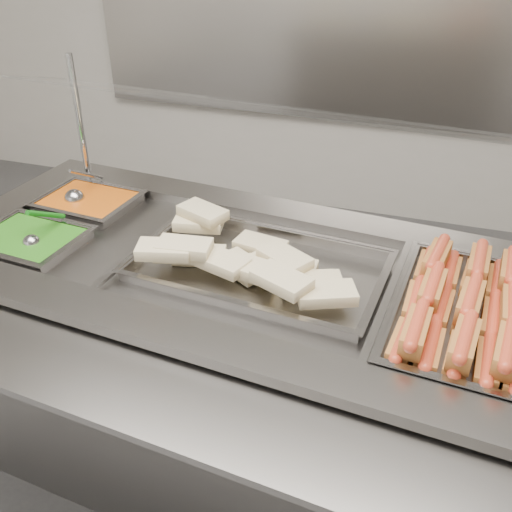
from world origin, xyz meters
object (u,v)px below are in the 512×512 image
(serving_spoon, at_px, (35,238))
(steam_counter, at_px, (242,375))
(ladle, at_px, (75,197))
(pan_wraps, at_px, (259,271))
(sneeze_guard, at_px, (270,113))
(pan_hotdogs, at_px, (463,324))

(serving_spoon, bearing_deg, steam_counter, 8.57)
(ladle, bearing_deg, pan_wraps, -15.07)
(pan_wraps, xyz_separation_m, ladle, (-0.69, 0.19, 0.03))
(sneeze_guard, xyz_separation_m, ladle, (-0.65, -0.03, -0.34))
(sneeze_guard, relative_size, pan_hotdogs, 2.89)
(pan_hotdogs, bearing_deg, serving_spoon, -178.24)
(sneeze_guard, height_order, pan_wraps, sneeze_guard)
(ladle, bearing_deg, sneeze_guard, 2.19)
(sneeze_guard, bearing_deg, serving_spoon, -154.20)
(steam_counter, bearing_deg, pan_wraps, -5.13)
(steam_counter, distance_m, sneeze_guard, 0.80)
(pan_wraps, bearing_deg, sneeze_guard, 100.22)
(ladle, bearing_deg, steam_counter, -15.92)
(pan_hotdogs, distance_m, pan_wraps, 0.54)
(pan_hotdogs, bearing_deg, pan_wraps, 174.87)
(sneeze_guard, xyz_separation_m, serving_spoon, (-0.61, -0.30, -0.34))
(pan_wraps, xyz_separation_m, serving_spoon, (-0.65, -0.08, 0.03))
(steam_counter, height_order, pan_wraps, pan_wraps)
(steam_counter, xyz_separation_m, pan_hotdogs, (0.59, -0.05, 0.39))
(steam_counter, relative_size, ladle, 9.92)
(pan_wraps, bearing_deg, steam_counter, 174.87)
(pan_hotdogs, bearing_deg, steam_counter, 174.87)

